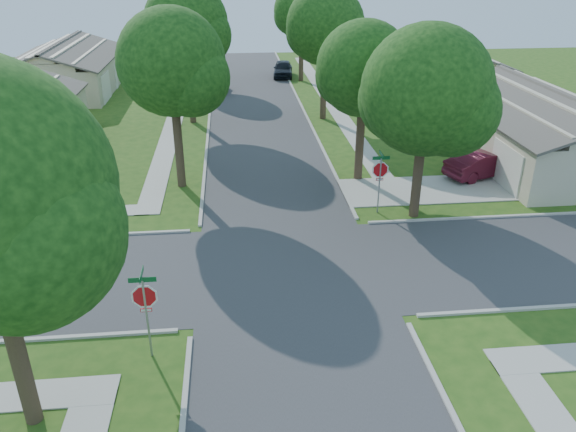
% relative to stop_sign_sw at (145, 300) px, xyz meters
% --- Properties ---
extents(ground, '(100.00, 100.00, 0.00)m').
position_rel_stop_sign_sw_xyz_m(ground, '(4.70, 4.70, -2.03)').
color(ground, '#264C14').
rests_on(ground, ground).
extents(road_ns, '(7.00, 100.00, 0.02)m').
position_rel_stop_sign_sw_xyz_m(road_ns, '(4.70, 4.70, -2.03)').
color(road_ns, '#333335').
rests_on(road_ns, ground).
extents(sidewalk_ne, '(1.20, 40.00, 0.04)m').
position_rel_stop_sign_sw_xyz_m(sidewalk_ne, '(10.80, 30.70, -2.01)').
color(sidewalk_ne, '#9E9B91').
rests_on(sidewalk_ne, ground).
extents(sidewalk_nw, '(1.20, 40.00, 0.04)m').
position_rel_stop_sign_sw_xyz_m(sidewalk_nw, '(-1.40, 30.70, -2.01)').
color(sidewalk_nw, '#9E9B91').
rests_on(sidewalk_nw, ground).
extents(driveway, '(8.80, 3.60, 0.05)m').
position_rel_stop_sign_sw_xyz_m(driveway, '(12.60, 11.80, -2.01)').
color(driveway, '#9E9B91').
rests_on(driveway, ground).
extents(stop_sign_sw, '(1.05, 0.80, 2.98)m').
position_rel_stop_sign_sw_xyz_m(stop_sign_sw, '(0.00, 0.00, 0.00)').
color(stop_sign_sw, gray).
rests_on(stop_sign_sw, ground).
extents(stop_sign_ne, '(1.05, 0.80, 2.98)m').
position_rel_stop_sign_sw_xyz_m(stop_sign_ne, '(9.40, 9.40, 0.00)').
color(stop_sign_ne, gray).
rests_on(stop_sign_ne, ground).
extents(tree_e_near, '(4.97, 4.80, 8.28)m').
position_rel_stop_sign_sw_xyz_m(tree_e_near, '(9.45, 13.71, 3.61)').
color(tree_e_near, '#38281C').
rests_on(tree_e_near, ground).
extents(tree_e_mid, '(5.59, 5.40, 9.21)m').
position_rel_stop_sign_sw_xyz_m(tree_e_mid, '(9.46, 25.71, 4.22)').
color(tree_e_mid, '#38281C').
rests_on(tree_e_mid, ground).
extents(tree_e_far, '(5.17, 5.00, 8.72)m').
position_rel_stop_sign_sw_xyz_m(tree_e_far, '(9.45, 38.71, 3.95)').
color(tree_e_far, '#38281C').
rests_on(tree_e_far, ground).
extents(tree_w_near, '(5.38, 5.20, 8.97)m').
position_rel_stop_sign_sw_xyz_m(tree_w_near, '(0.06, 13.71, 4.08)').
color(tree_w_near, '#38281C').
rests_on(tree_w_near, ground).
extents(tree_w_mid, '(5.80, 5.60, 9.56)m').
position_rel_stop_sign_sw_xyz_m(tree_w_mid, '(0.06, 25.71, 4.46)').
color(tree_w_mid, '#38281C').
rests_on(tree_w_mid, ground).
extents(tree_w_far, '(4.76, 4.60, 8.04)m').
position_rel_stop_sign_sw_xyz_m(tree_w_far, '(0.05, 38.71, 3.48)').
color(tree_w_far, '#38281C').
rests_on(tree_w_far, ground).
extents(tree_ne_corner, '(5.80, 5.60, 8.66)m').
position_rel_stop_sign_sw_xyz_m(tree_ne_corner, '(11.06, 8.91, 3.56)').
color(tree_ne_corner, '#38281C').
rests_on(tree_ne_corner, ground).
extents(house_ne_near, '(8.42, 13.60, 4.23)m').
position_rel_stop_sign_sw_xyz_m(house_ne_near, '(20.69, 15.70, -0.51)').
color(house_ne_near, '#B3A58D').
rests_on(house_ne_near, ground).
extents(house_ne_far, '(8.42, 13.60, 4.23)m').
position_rel_stop_sign_sw_xyz_m(house_ne_far, '(20.69, 33.70, -0.51)').
color(house_ne_far, '#B3A58D').
rests_on(house_ne_far, ground).
extents(house_nw_far, '(8.42, 13.60, 4.23)m').
position_rel_stop_sign_sw_xyz_m(house_nw_far, '(-11.29, 36.70, -0.51)').
color(house_nw_far, '#B3A58D').
rests_on(house_nw_far, ground).
extents(car_driveway, '(4.64, 3.01, 1.44)m').
position_rel_stop_sign_sw_xyz_m(car_driveway, '(16.20, 13.40, -1.31)').
color(car_driveway, '#4B0F1E').
rests_on(car_driveway, ground).
extents(car_curb_east, '(2.26, 4.58, 1.50)m').
position_rel_stop_sign_sw_xyz_m(car_curb_east, '(7.90, 40.75, -1.28)').
color(car_curb_east, black).
rests_on(car_curb_east, ground).
extents(car_curb_west, '(2.29, 4.46, 1.24)m').
position_rel_stop_sign_sw_xyz_m(car_curb_west, '(1.50, 34.75, -1.41)').
color(car_curb_west, black).
rests_on(car_curb_west, ground).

